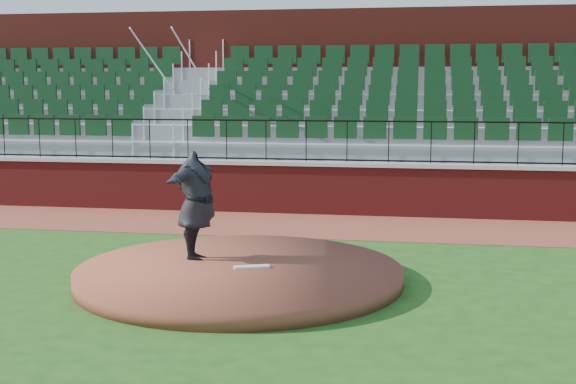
{
  "coord_description": "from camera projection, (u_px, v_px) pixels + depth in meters",
  "views": [
    {
      "loc": [
        2.28,
        -11.61,
        3.14
      ],
      "look_at": [
        0.0,
        1.5,
        1.3
      ],
      "focal_mm": 47.86,
      "sensor_mm": 36.0,
      "label": 1
    }
  ],
  "objects": [
    {
      "name": "wall_railing",
      "position": [
        326.0,
        141.0,
        18.73
      ],
      "size": [
        34.0,
        0.05,
        1.0
      ],
      "primitive_type": null,
      "color": "black",
      "rests_on": "wall_cap"
    },
    {
      "name": "warning_track",
      "position": [
        317.0,
        225.0,
        17.41
      ],
      "size": [
        34.0,
        3.2,
        0.01
      ],
      "primitive_type": "cube",
      "color": "brown",
      "rests_on": "ground"
    },
    {
      "name": "seating_stands",
      "position": [
        339.0,
        117.0,
        21.32
      ],
      "size": [
        34.0,
        5.1,
        4.6
      ],
      "primitive_type": null,
      "color": "gray",
      "rests_on": "ground"
    },
    {
      "name": "pitcher",
      "position": [
        196.0,
        205.0,
        12.81
      ],
      "size": [
        0.65,
        2.26,
        1.83
      ],
      "primitive_type": "imported",
      "rotation": [
        0.0,
        0.0,
        1.59
      ],
      "color": "black",
      "rests_on": "pitchers_mound"
    },
    {
      "name": "ground",
      "position": [
        272.0,
        286.0,
        12.14
      ],
      "size": [
        90.0,
        90.0,
        0.0
      ],
      "primitive_type": "plane",
      "color": "#204A15",
      "rests_on": "ground"
    },
    {
      "name": "field_wall",
      "position": [
        326.0,
        190.0,
        18.89
      ],
      "size": [
        34.0,
        0.35,
        1.2
      ],
      "primitive_type": "cube",
      "color": "maroon",
      "rests_on": "ground"
    },
    {
      "name": "wall_cap",
      "position": [
        326.0,
        164.0,
        18.8
      ],
      "size": [
        34.0,
        0.45,
        0.1
      ],
      "primitive_type": "cube",
      "color": "#B7B7B7",
      "rests_on": "field_wall"
    },
    {
      "name": "pitching_rubber",
      "position": [
        252.0,
        267.0,
        12.28
      ],
      "size": [
        0.58,
        0.34,
        0.04
      ],
      "primitive_type": "cube",
      "rotation": [
        0.0,
        0.0,
        0.37
      ],
      "color": "white",
      "rests_on": "pitchers_mound"
    },
    {
      "name": "concourse_wall",
      "position": [
        348.0,
        99.0,
        23.99
      ],
      "size": [
        34.0,
        0.5,
        5.5
      ],
      "primitive_type": "cube",
      "color": "maroon",
      "rests_on": "ground"
    },
    {
      "name": "pitchers_mound",
      "position": [
        239.0,
        274.0,
        12.4
      ],
      "size": [
        5.26,
        5.26,
        0.25
      ],
      "primitive_type": "cylinder",
      "color": "brown",
      "rests_on": "ground"
    }
  ]
}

